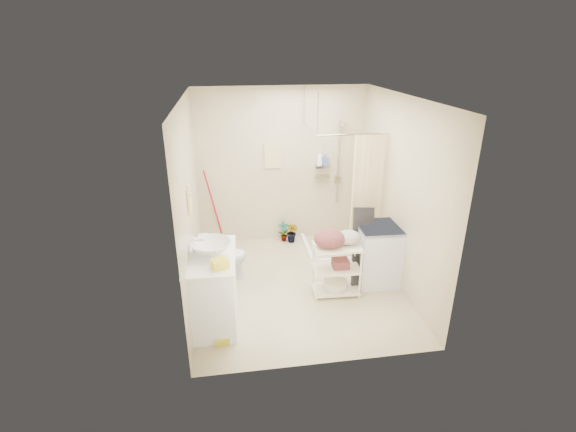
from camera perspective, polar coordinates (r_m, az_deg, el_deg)
name	(u,v)px	position (r m, az deg, el deg)	size (l,w,h in m)	color
floor	(298,285)	(6.04, 1.34, -9.40)	(3.20, 3.20, 0.00)	beige
ceiling	(300,97)	(5.16, 1.61, 15.90)	(2.80, 3.20, 0.04)	silver
wall_back	(282,167)	(6.97, -0.86, 6.75)	(2.80, 0.04, 2.60)	beige
wall_front	(328,257)	(4.04, 5.46, -5.56)	(2.80, 0.04, 2.60)	beige
wall_left	(190,206)	(5.41, -13.29, 1.41)	(0.04, 3.20, 2.60)	beige
wall_right	(400,194)	(5.87, 15.07, 2.89)	(0.04, 3.20, 2.60)	beige
vanity	(213,288)	(5.19, -10.24, -9.71)	(0.58, 1.04, 0.91)	white
sink	(211,248)	(4.93, -10.45, -4.35)	(0.48, 0.48, 0.16)	silver
counter_basket	(220,264)	(4.65, -9.29, -6.45)	(0.18, 0.14, 0.10)	yellow
floor_basket	(222,339)	(5.04, -9.06, -16.23)	(0.24, 0.18, 0.13)	yellow
toilet	(223,257)	(6.12, -8.91, -5.57)	(0.38, 0.66, 0.68)	white
mop	(211,207)	(7.05, -10.43, 1.16)	(0.13, 0.13, 1.34)	#A4101C
potted_plant_a	(284,232)	(7.22, -0.61, -2.16)	(0.19, 0.13, 0.36)	#9C5035
potted_plant_b	(292,232)	(7.18, 0.58, -2.27)	(0.20, 0.16, 0.37)	#933B22
hanging_towel	(273,156)	(6.88, -2.09, 8.25)	(0.28, 0.03, 0.42)	#CAB789
towel_ring	(189,198)	(5.17, -13.38, 2.39)	(0.04, 0.22, 0.34)	#F0D78F
tp_holder	(197,245)	(5.68, -12.34, -3.85)	(0.08, 0.12, 0.14)	white
shower	(339,189)	(6.70, 7.05, 3.68)	(1.10, 1.10, 2.10)	white
shampoo_bottle_a	(320,158)	(6.96, 4.37, 7.87)	(0.09, 0.10, 0.25)	white
shampoo_bottle_b	(325,160)	(7.00, 5.10, 7.69)	(0.08, 0.09, 0.18)	#4B5EA8
washing_machine	(377,254)	(6.08, 12.12, -5.08)	(0.59, 0.61, 0.86)	silver
laundry_rack	(336,265)	(5.69, 6.64, -6.66)	(0.63, 0.37, 0.86)	white
ironing_board	(363,246)	(5.94, 10.19, -4.10)	(0.32, 0.09, 1.14)	black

